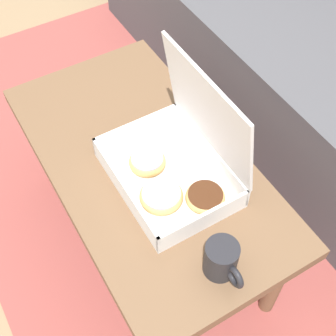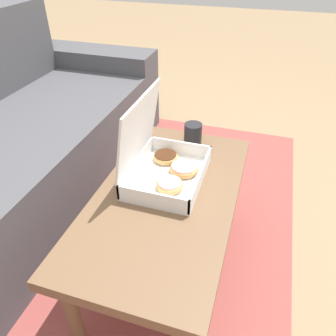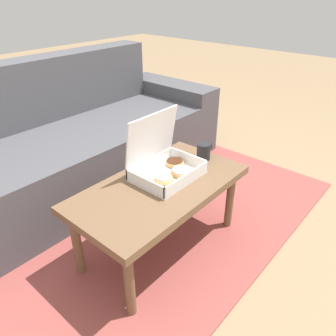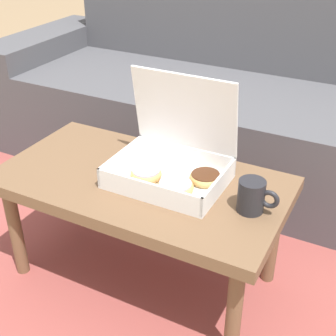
{
  "view_description": "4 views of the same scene",
  "coord_description": "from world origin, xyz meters",
  "views": [
    {
      "loc": [
        0.69,
        -0.43,
        1.39
      ],
      "look_at": [
        0.09,
        -0.07,
        0.46
      ],
      "focal_mm": 50.0,
      "sensor_mm": 36.0,
      "label": 1
    },
    {
      "loc": [
        -0.84,
        -0.36,
        1.15
      ],
      "look_at": [
        0.09,
        -0.07,
        0.46
      ],
      "focal_mm": 35.0,
      "sensor_mm": 36.0,
      "label": 2
    },
    {
      "loc": [
        -1.0,
        -1.01,
        1.27
      ],
      "look_at": [
        0.09,
        -0.07,
        0.46
      ],
      "focal_mm": 35.0,
      "sensor_mm": 36.0,
      "label": 3
    },
    {
      "loc": [
        0.65,
        -1.15,
        1.17
      ],
      "look_at": [
        0.09,
        -0.07,
        0.46
      ],
      "focal_mm": 50.0,
      "sensor_mm": 36.0,
      "label": 4
    }
  ],
  "objects": [
    {
      "name": "ground_plane",
      "position": [
        0.0,
        0.0,
        0.0
      ],
      "size": [
        12.0,
        12.0,
        0.0
      ],
      "primitive_type": "plane",
      "color": "#937756"
    },
    {
      "name": "coffee_table",
      "position": [
        0.0,
        -0.09,
        0.36
      ],
      "size": [
        0.9,
        0.48,
        0.41
      ],
      "color": "brown",
      "rests_on": "ground_plane"
    },
    {
      "name": "coffee_mug",
      "position": [
        0.36,
        -0.1,
        0.45
      ],
      "size": [
        0.12,
        0.08,
        0.1
      ],
      "color": "#232328",
      "rests_on": "coffee_table"
    },
    {
      "name": "area_rug",
      "position": [
        0.0,
        0.3,
        0.01
      ],
      "size": [
        2.53,
        1.8,
        0.01
      ],
      "primitive_type": "cube",
      "color": "#994742",
      "rests_on": "ground_plane"
    },
    {
      "name": "pastry_box",
      "position": [
        0.1,
        -0.06,
        0.47
      ],
      "size": [
        0.34,
        0.26,
        0.32
      ],
      "color": "white",
      "rests_on": "coffee_table"
    }
  ]
}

